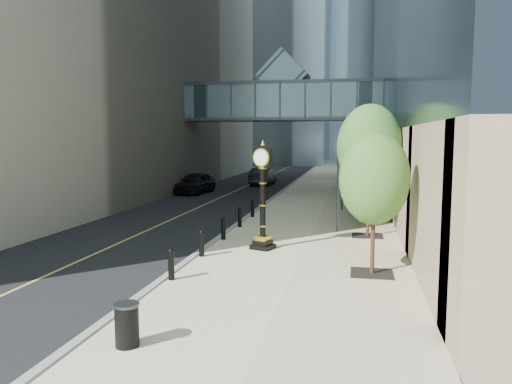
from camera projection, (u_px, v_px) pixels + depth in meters
ground at (247, 297)px, 14.41m from camera, size 320.00×320.00×0.00m
road at (262, 179)px, 54.76m from camera, size 8.00×180.00×0.02m
sidewalk at (336, 180)px, 53.21m from camera, size 8.00×180.00×0.06m
curb at (299, 179)px, 53.98m from camera, size 0.25×180.00×0.07m
distant_tower_c at (323, 29)px, 128.98m from camera, size 22.00×22.00×65.00m
skywalk at (283, 99)px, 41.44m from camera, size 17.00×4.20×5.80m
entrance_canopy at (365, 144)px, 26.92m from camera, size 3.00×8.00×4.38m
bollard_row at (232, 223)px, 23.66m from camera, size 0.20×16.20×0.90m
street_trees at (366, 148)px, 30.15m from camera, size 3.06×28.52×6.29m
street_clock at (263, 203)px, 20.11m from camera, size 1.03×1.03×4.30m
trash_bin at (127, 326)px, 10.81m from camera, size 0.65×0.65×0.90m
pedestrian at (384, 206)px, 26.33m from camera, size 0.74×0.57×1.80m
car_near at (195, 183)px, 40.59m from camera, size 2.43×5.20×1.72m
car_far at (263, 176)px, 47.93m from camera, size 1.94×5.08×1.65m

